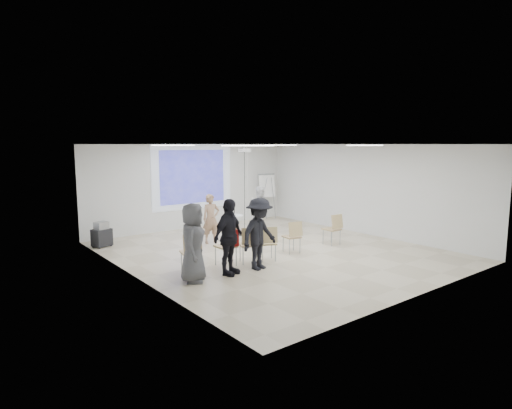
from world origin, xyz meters
TOP-DOWN VIEW (x-y plane):
  - floor at (0.00, 0.00)m, footprint 8.00×9.00m
  - ceiling at (0.00, 0.00)m, footprint 8.00×9.00m
  - wall_back at (0.00, 4.55)m, footprint 8.00×0.10m
  - wall_left at (-4.05, 0.00)m, footprint 0.10×9.00m
  - wall_right at (4.05, 0.00)m, footprint 0.10×9.00m
  - projection_halo at (0.00, 4.49)m, footprint 3.20×0.01m
  - projection_image at (0.00, 4.47)m, footprint 2.60×0.01m
  - pedestal_table at (0.34, 2.41)m, footprint 0.67×0.67m
  - player_left at (-0.82, 1.97)m, footprint 0.68×0.52m
  - player_right at (1.14, 1.97)m, footprint 0.90×0.73m
  - controller_left at (-0.64, 2.22)m, footprint 0.05×0.11m
  - controller_right at (0.96, 2.22)m, footprint 0.04×0.11m
  - chair_far_left at (-2.81, -0.34)m, footprint 0.54×0.57m
  - chair_left_mid at (-1.85, -0.44)m, footprint 0.46×0.50m
  - chair_left_inner at (-1.29, -0.57)m, footprint 0.60×0.61m
  - chair_center at (-0.77, -0.69)m, footprint 0.58×0.59m
  - chair_right_inner at (0.30, -0.48)m, footprint 0.50×0.52m
  - chair_right_far at (1.92, -0.52)m, footprint 0.45×0.48m
  - red_jacket at (-1.85, -0.57)m, footprint 0.43×0.10m
  - laptop at (-1.26, -0.48)m, footprint 0.42×0.37m
  - audience_left at (-2.21, -1.02)m, footprint 1.36×1.10m
  - audience_mid at (-1.38, -1.10)m, footprint 1.40×0.96m
  - audience_outer at (-3.11, -0.96)m, footprint 1.08×1.14m
  - flipchart_easel at (3.17, 4.16)m, footprint 0.78×0.61m
  - av_cart at (-3.62, 3.56)m, footprint 0.59×0.53m
  - ceiling_projector at (0.10, 1.49)m, footprint 0.30×0.25m
  - fluor_panel_nw at (-2.00, 2.00)m, footprint 1.20×0.30m
  - fluor_panel_ne at (2.00, 2.00)m, footprint 1.20×0.30m
  - fluor_panel_sw at (-2.00, -1.50)m, footprint 1.20×0.30m
  - fluor_panel_se at (2.00, -1.50)m, footprint 1.20×0.30m

SIDE VIEW (x-z plane):
  - floor at x=0.00m, z-range -0.10..0.00m
  - av_cart at x=-3.62m, z-range -0.03..0.71m
  - pedestal_table at x=0.34m, z-range 0.04..0.75m
  - laptop at x=-1.26m, z-range 0.50..0.52m
  - chair_right_inner at x=0.30m, z-range 0.08..0.98m
  - chair_center at x=-0.77m, z-range 0.08..1.00m
  - chair_far_left at x=-2.81m, z-range 0.09..1.03m
  - chair_right_far at x=1.92m, z-range 0.09..1.03m
  - chair_left_inner at x=-1.29m, z-range 0.09..1.04m
  - chair_left_mid at x=-1.85m, z-range 0.09..1.07m
  - red_jacket at x=-1.85m, z-range 0.52..0.92m
  - player_left at x=-0.82m, z-range 0.00..1.71m
  - player_right at x=1.14m, z-range 0.00..1.80m
  - audience_outer at x=-3.11m, z-range 0.00..1.95m
  - audience_mid at x=-1.38m, z-range 0.00..1.97m
  - audience_left at x=-2.21m, z-range 0.00..2.04m
  - controller_left at x=-0.64m, z-range 1.11..1.14m
  - controller_right at x=0.96m, z-range 1.19..1.23m
  - flipchart_easel at x=3.17m, z-range 0.44..2.28m
  - wall_back at x=0.00m, z-range 0.00..3.00m
  - wall_left at x=-4.05m, z-range 0.00..3.00m
  - wall_right at x=4.05m, z-range 0.00..3.00m
  - projection_halo at x=0.00m, z-range 0.70..3.00m
  - projection_image at x=0.00m, z-range 0.90..2.80m
  - ceiling_projector at x=0.10m, z-range 1.19..4.19m
  - fluor_panel_nw at x=-2.00m, z-range 2.96..2.98m
  - fluor_panel_ne at x=2.00m, z-range 2.96..2.98m
  - fluor_panel_sw at x=-2.00m, z-range 2.96..2.98m
  - fluor_panel_se at x=2.00m, z-range 2.96..2.98m
  - ceiling at x=0.00m, z-range 3.00..3.10m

